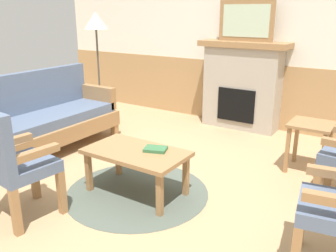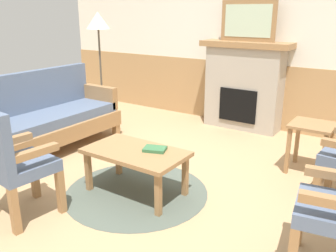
# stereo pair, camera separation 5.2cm
# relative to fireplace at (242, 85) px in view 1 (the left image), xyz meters

# --- Properties ---
(ground_plane) EXTENTS (14.00, 14.00, 0.00)m
(ground_plane) POSITION_rel_fireplace_xyz_m (0.00, -2.35, -0.65)
(ground_plane) COLOR tan
(wall_back) EXTENTS (7.20, 0.14, 2.70)m
(wall_back) POSITION_rel_fireplace_xyz_m (0.00, 0.25, 0.66)
(wall_back) COLOR silver
(wall_back) RESTS_ON ground_plane
(fireplace) EXTENTS (1.30, 0.44, 1.28)m
(fireplace) POSITION_rel_fireplace_xyz_m (0.00, 0.00, 0.00)
(fireplace) COLOR #A39989
(fireplace) RESTS_ON ground_plane
(framed_picture) EXTENTS (0.80, 0.04, 0.56)m
(framed_picture) POSITION_rel_fireplace_xyz_m (0.00, 0.00, 0.91)
(framed_picture) COLOR olive
(framed_picture) RESTS_ON fireplace
(couch) EXTENTS (0.70, 1.80, 0.98)m
(couch) POSITION_rel_fireplace_xyz_m (-1.68, -2.19, -0.26)
(couch) COLOR olive
(couch) RESTS_ON ground_plane
(coffee_table) EXTENTS (0.96, 0.56, 0.44)m
(coffee_table) POSITION_rel_fireplace_xyz_m (-0.03, -2.51, -0.27)
(coffee_table) COLOR olive
(coffee_table) RESTS_ON ground_plane
(round_rug) EXTENTS (1.39, 1.39, 0.01)m
(round_rug) POSITION_rel_fireplace_xyz_m (-0.03, -2.51, -0.65)
(round_rug) COLOR #4C564C
(round_rug) RESTS_ON ground_plane
(book_on_table) EXTENTS (0.25, 0.21, 0.03)m
(book_on_table) POSITION_rel_fireplace_xyz_m (0.13, -2.41, -0.20)
(book_on_table) COLOR #33663D
(book_on_table) RESTS_ON coffee_table
(armchair_front_left) EXTENTS (0.53, 0.53, 0.98)m
(armchair_front_left) POSITION_rel_fireplace_xyz_m (-0.58, -3.41, -0.11)
(armchair_front_left) COLOR olive
(armchair_front_left) RESTS_ON ground_plane
(side_table) EXTENTS (0.44, 0.44, 0.55)m
(side_table) POSITION_rel_fireplace_xyz_m (1.23, -1.07, -0.22)
(side_table) COLOR olive
(side_table) RESTS_ON ground_plane
(floor_lamp_by_couch) EXTENTS (0.36, 0.36, 1.68)m
(floor_lamp_by_couch) POSITION_rel_fireplace_xyz_m (-2.04, -0.86, 0.80)
(floor_lamp_by_couch) COLOR #332D28
(floor_lamp_by_couch) RESTS_ON ground_plane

